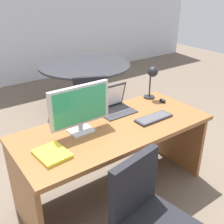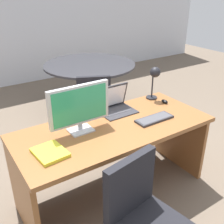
{
  "view_description": "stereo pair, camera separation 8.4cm",
  "coord_description": "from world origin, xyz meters",
  "px_view_note": "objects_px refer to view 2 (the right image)",
  "views": [
    {
      "loc": [
        -1.24,
        -1.68,
        1.89
      ],
      "look_at": [
        0.0,
        0.04,
        0.86
      ],
      "focal_mm": 43.27,
      "sensor_mm": 36.0,
      "label": 1
    },
    {
      "loc": [
        -1.17,
        -1.73,
        1.89
      ],
      "look_at": [
        0.0,
        0.04,
        0.86
      ],
      "focal_mm": 43.27,
      "sensor_mm": 36.0,
      "label": 2
    }
  ],
  "objects_px": {
    "monitor": "(79,106)",
    "mouse": "(165,102)",
    "keyboard": "(154,119)",
    "meeting_table": "(90,75)",
    "laptop": "(114,103)",
    "desk": "(111,143)",
    "desk_lamp": "(155,76)",
    "book": "(50,153)",
    "meeting_chair_near": "(95,116)"
  },
  "relations": [
    {
      "from": "laptop",
      "to": "book",
      "type": "xyz_separation_m",
      "value": [
        -0.82,
        -0.37,
        -0.06
      ]
    },
    {
      "from": "keyboard",
      "to": "meeting_table",
      "type": "height_order",
      "value": "meeting_table"
    },
    {
      "from": "desk",
      "to": "meeting_chair_near",
      "type": "distance_m",
      "value": 1.04
    },
    {
      "from": "monitor",
      "to": "desk_lamp",
      "type": "relative_size",
      "value": 1.5
    },
    {
      "from": "desk",
      "to": "desk_lamp",
      "type": "height_order",
      "value": "desk_lamp"
    },
    {
      "from": "mouse",
      "to": "desk_lamp",
      "type": "bearing_deg",
      "value": 99.18
    },
    {
      "from": "laptop",
      "to": "meeting_table",
      "type": "relative_size",
      "value": 0.25
    },
    {
      "from": "monitor",
      "to": "keyboard",
      "type": "relative_size",
      "value": 1.46
    },
    {
      "from": "meeting_table",
      "to": "keyboard",
      "type": "bearing_deg",
      "value": -101.53
    },
    {
      "from": "keyboard",
      "to": "meeting_table",
      "type": "distance_m",
      "value": 1.96
    },
    {
      "from": "laptop",
      "to": "keyboard",
      "type": "bearing_deg",
      "value": -63.84
    },
    {
      "from": "desk",
      "to": "desk_lamp",
      "type": "distance_m",
      "value": 0.86
    },
    {
      "from": "monitor",
      "to": "mouse",
      "type": "height_order",
      "value": "monitor"
    },
    {
      "from": "monitor",
      "to": "desk_lamp",
      "type": "height_order",
      "value": "monitor"
    },
    {
      "from": "book",
      "to": "monitor",
      "type": "bearing_deg",
      "value": 27.59
    },
    {
      "from": "keyboard",
      "to": "mouse",
      "type": "height_order",
      "value": "mouse"
    },
    {
      "from": "mouse",
      "to": "meeting_chair_near",
      "type": "distance_m",
      "value": 1.04
    },
    {
      "from": "mouse",
      "to": "desk_lamp",
      "type": "distance_m",
      "value": 0.28
    },
    {
      "from": "book",
      "to": "meeting_chair_near",
      "type": "relative_size",
      "value": 0.34
    },
    {
      "from": "meeting_table",
      "to": "monitor",
      "type": "bearing_deg",
      "value": -121.39
    },
    {
      "from": "keyboard",
      "to": "meeting_table",
      "type": "relative_size",
      "value": 0.26
    },
    {
      "from": "monitor",
      "to": "laptop",
      "type": "height_order",
      "value": "monitor"
    },
    {
      "from": "monitor",
      "to": "book",
      "type": "relative_size",
      "value": 1.97
    },
    {
      "from": "mouse",
      "to": "meeting_table",
      "type": "height_order",
      "value": "mouse"
    },
    {
      "from": "meeting_table",
      "to": "meeting_chair_near",
      "type": "height_order",
      "value": "meeting_chair_near"
    },
    {
      "from": "laptop",
      "to": "monitor",
      "type": "bearing_deg",
      "value": -157.93
    },
    {
      "from": "mouse",
      "to": "meeting_table",
      "type": "bearing_deg",
      "value": 88.49
    },
    {
      "from": "laptop",
      "to": "meeting_chair_near",
      "type": "height_order",
      "value": "laptop"
    },
    {
      "from": "desk",
      "to": "keyboard",
      "type": "xyz_separation_m",
      "value": [
        0.37,
        -0.16,
        0.22
      ]
    },
    {
      "from": "desk",
      "to": "book",
      "type": "distance_m",
      "value": 0.69
    },
    {
      "from": "laptop",
      "to": "book",
      "type": "distance_m",
      "value": 0.9
    },
    {
      "from": "monitor",
      "to": "laptop",
      "type": "xyz_separation_m",
      "value": [
        0.47,
        0.19,
        -0.15
      ]
    },
    {
      "from": "monitor",
      "to": "book",
      "type": "xyz_separation_m",
      "value": [
        -0.35,
        -0.18,
        -0.22
      ]
    },
    {
      "from": "monitor",
      "to": "mouse",
      "type": "distance_m",
      "value": 1.03
    },
    {
      "from": "laptop",
      "to": "meeting_table",
      "type": "height_order",
      "value": "laptop"
    },
    {
      "from": "laptop",
      "to": "keyboard",
      "type": "distance_m",
      "value": 0.43
    },
    {
      "from": "desk",
      "to": "mouse",
      "type": "relative_size",
      "value": 21.34
    },
    {
      "from": "monitor",
      "to": "book",
      "type": "bearing_deg",
      "value": -152.41
    },
    {
      "from": "mouse",
      "to": "desk",
      "type": "bearing_deg",
      "value": -174.21
    },
    {
      "from": "laptop",
      "to": "book",
      "type": "height_order",
      "value": "laptop"
    },
    {
      "from": "mouse",
      "to": "meeting_chair_near",
      "type": "height_order",
      "value": "meeting_chair_near"
    },
    {
      "from": "desk_lamp",
      "to": "meeting_table",
      "type": "bearing_deg",
      "value": 87.42
    },
    {
      "from": "desk_lamp",
      "to": "book",
      "type": "xyz_separation_m",
      "value": [
        -1.33,
        -0.37,
        -0.24
      ]
    },
    {
      "from": "book",
      "to": "meeting_chair_near",
      "type": "bearing_deg",
      "value": 47.11
    },
    {
      "from": "desk_lamp",
      "to": "meeting_chair_near",
      "type": "xyz_separation_m",
      "value": [
        -0.31,
        0.72,
        -0.68
      ]
    },
    {
      "from": "mouse",
      "to": "book",
      "type": "height_order",
      "value": "mouse"
    },
    {
      "from": "laptop",
      "to": "desk_lamp",
      "type": "bearing_deg",
      "value": -0.2
    },
    {
      "from": "monitor",
      "to": "mouse",
      "type": "xyz_separation_m",
      "value": [
        1.0,
        0.03,
        -0.21
      ]
    },
    {
      "from": "monitor",
      "to": "meeting_table",
      "type": "distance_m",
      "value": 2.05
    },
    {
      "from": "keyboard",
      "to": "meeting_chair_near",
      "type": "height_order",
      "value": "meeting_chair_near"
    }
  ]
}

